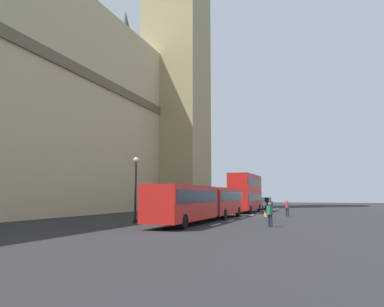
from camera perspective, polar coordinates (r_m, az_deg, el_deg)
name	(u,v)px	position (r m, az deg, el deg)	size (l,w,h in m)	color
ground_plane	(250,216)	(40.07, 9.22, -9.73)	(160.00, 160.00, 0.00)	#262628
lane_centre_marking	(259,213)	(45.43, 10.58, -9.33)	(39.00, 0.16, 0.01)	silver
clock_tower	(177,1)	(70.50, -2.38, 23.12)	(11.03, 11.03, 70.72)	tan
parliament_facade	(0,78)	(38.24, -28.19, 10.49)	(57.55, 6.22, 30.45)	#C6B284
articulated_bus	(204,201)	(31.10, 1.98, -7.49)	(18.82, 2.54, 2.90)	red
double_decker_bus	(246,191)	(47.67, 8.54, -5.99)	(9.96, 2.54, 4.90)	red
sedan_lead	(258,204)	(57.43, 10.49, -7.85)	(4.40, 1.86, 1.85)	gray
sedan_trailing	(266,203)	(63.88, 11.66, -7.70)	(4.40, 1.86, 1.85)	black
traffic_cone_west	(266,215)	(36.88, 11.68, -9.51)	(0.36, 0.36, 0.58)	black
traffic_cone_middle	(265,214)	(38.80, 11.52, -9.36)	(0.36, 0.36, 0.58)	black
traffic_cone_east	(270,212)	(42.03, 12.27, -9.13)	(0.36, 0.36, 0.58)	black
street_lamp	(136,185)	(29.30, -8.94, -4.90)	(0.44, 0.44, 5.27)	black
pedestrian_near_cones	(270,214)	(25.97, 12.28, -9.34)	(0.46, 0.39, 1.69)	#262D4C
pedestrian_by_kerb	(287,208)	(39.38, 14.87, -8.32)	(0.43, 0.36, 1.69)	#262D4C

